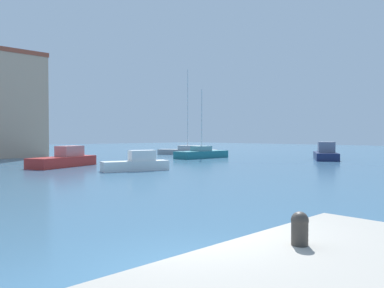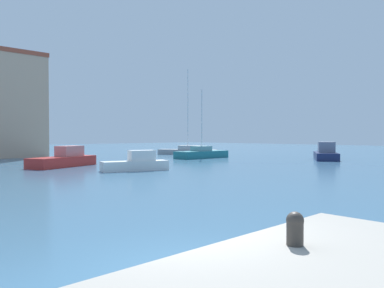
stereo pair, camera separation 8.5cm
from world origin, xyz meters
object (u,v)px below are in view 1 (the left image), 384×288
motorboat_white_outer_mooring (137,163)px  motorboat_navy_behind_lamppost (326,154)px  sailboat_teal_inner_mooring (202,154)px  motorboat_red_near_pier (64,160)px  mooring_bollard (300,227)px  sailboat_grey_distant_east (188,151)px

motorboat_white_outer_mooring → motorboat_navy_behind_lamppost: bearing=-9.0°
sailboat_teal_inner_mooring → motorboat_red_near_pier: sailboat_teal_inner_mooring is taller
sailboat_teal_inner_mooring → motorboat_navy_behind_lamppost: sailboat_teal_inner_mooring is taller
mooring_bollard → motorboat_navy_behind_lamppost: size_ratio=0.08×
mooring_bollard → sailboat_teal_inner_mooring: bearing=46.9°
motorboat_navy_behind_lamppost → mooring_bollard: bearing=-153.7°
motorboat_navy_behind_lamppost → sailboat_grey_distant_east: (-2.91, 18.06, -0.12)m
sailboat_grey_distant_east → motorboat_red_near_pier: size_ratio=1.76×
sailboat_teal_inner_mooring → sailboat_grey_distant_east: bearing=57.5°
motorboat_navy_behind_lamppost → sailboat_grey_distant_east: 18.29m
sailboat_teal_inner_mooring → motorboat_white_outer_mooring: sailboat_teal_inner_mooring is taller
motorboat_white_outer_mooring → motorboat_navy_behind_lamppost: size_ratio=0.76×
motorboat_white_outer_mooring → motorboat_navy_behind_lamppost: motorboat_navy_behind_lamppost is taller
mooring_bollard → motorboat_white_outer_mooring: 22.69m
motorboat_white_outer_mooring → motorboat_red_near_pier: motorboat_red_near_pier is taller
mooring_bollard → motorboat_navy_behind_lamppost: 36.75m
motorboat_red_near_pier → mooring_bollard: bearing=-108.7°
sailboat_grey_distant_east → motorboat_red_near_pier: 22.28m
mooring_bollard → sailboat_teal_inner_mooring: 37.50m
motorboat_red_near_pier → sailboat_teal_inner_mooring: bearing=2.0°
sailboat_teal_inner_mooring → sailboat_grey_distant_east: sailboat_grey_distant_east is taller
motorboat_navy_behind_lamppost → motorboat_white_outer_mooring: bearing=171.0°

